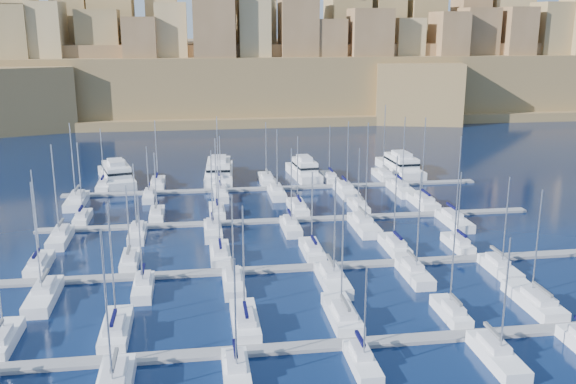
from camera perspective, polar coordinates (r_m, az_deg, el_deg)
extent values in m
plane|color=#021031|center=(99.76, 1.28, -4.29)|extent=(600.00, 600.00, 0.00)
cube|color=slate|center=(69.08, 6.10, -13.23)|extent=(84.00, 2.00, 0.40)
cube|color=slate|center=(88.60, 2.58, -6.66)|extent=(84.00, 2.00, 0.40)
cube|color=slate|center=(109.08, 0.40, -2.50)|extent=(84.00, 2.00, 0.40)
cube|color=slate|center=(130.05, -1.07, 0.34)|extent=(84.00, 2.00, 0.40)
cube|color=white|center=(74.59, -23.96, -12.02)|extent=(2.53, 8.42, 1.62)
cube|color=silver|center=(73.37, -24.23, -11.50)|extent=(1.77, 3.79, 0.70)
cube|color=white|center=(72.81, -15.01, -11.84)|extent=(2.89, 9.62, 1.68)
cube|color=silver|center=(71.43, -15.16, -11.33)|extent=(2.02, 4.33, 0.70)
cylinder|color=#9EA0A8|center=(70.30, -15.37, -6.20)|extent=(0.18, 0.18, 13.26)
cube|color=black|center=(70.55, -15.26, -10.73)|extent=(0.35, 3.85, 0.35)
cube|color=white|center=(72.33, -3.85, -11.52)|extent=(2.85, 9.52, 1.68)
cube|color=silver|center=(70.96, -3.80, -11.00)|extent=(2.00, 4.28, 0.70)
cylinder|color=#9EA0A8|center=(69.95, -3.98, -6.14)|extent=(0.18, 0.18, 12.46)
cube|color=black|center=(70.08, -3.78, -10.39)|extent=(0.35, 3.81, 0.35)
cube|color=white|center=(73.97, 4.82, -10.91)|extent=(2.93, 9.75, 1.69)
cube|color=silver|center=(72.60, 5.02, -10.39)|extent=(2.05, 4.39, 0.70)
cylinder|color=#9EA0A8|center=(71.62, 4.85, -5.59)|extent=(0.18, 0.18, 12.59)
cube|color=#595B60|center=(71.73, 5.12, -9.79)|extent=(0.35, 3.90, 0.35)
cube|color=white|center=(76.70, 14.26, -10.42)|extent=(2.28, 7.61, 1.58)
cube|color=silver|center=(75.59, 14.53, -9.87)|extent=(1.60, 3.43, 0.70)
cylinder|color=#9EA0A8|center=(74.52, 14.46, -5.70)|extent=(0.18, 0.18, 11.58)
cube|color=#595B60|center=(74.85, 14.70, -9.25)|extent=(0.35, 3.04, 0.35)
cube|color=white|center=(82.41, 20.98, -9.10)|extent=(3.13, 10.45, 1.72)
cube|color=silver|center=(81.12, 21.42, -8.60)|extent=(2.19, 4.70, 0.70)
cylinder|color=#9EA0A8|center=(80.31, 21.27, -4.22)|extent=(0.18, 0.18, 12.76)
cube|color=#595B60|center=(80.31, 21.67, -8.05)|extent=(0.35, 4.18, 0.35)
cube|color=silver|center=(62.48, -15.18, -15.28)|extent=(2.18, 4.68, 0.70)
cylinder|color=#9EA0A8|center=(57.96, -15.81, -10.06)|extent=(0.18, 0.18, 14.63)
cube|color=#595B60|center=(62.43, -15.19, -14.21)|extent=(0.35, 4.16, 0.35)
cube|color=white|center=(62.67, -4.60, -16.00)|extent=(2.49, 8.30, 1.62)
cube|color=silver|center=(62.81, -4.67, -14.71)|extent=(1.74, 3.74, 0.70)
cylinder|color=#9EA0A8|center=(59.31, -4.70, -10.93)|extent=(0.18, 0.18, 11.07)
cube|color=black|center=(62.67, -4.72, -13.69)|extent=(0.35, 3.32, 0.35)
cube|color=white|center=(64.76, 6.63, -14.99)|extent=(2.27, 7.55, 1.58)
cube|color=silver|center=(64.84, 6.49, -13.79)|extent=(1.59, 3.40, 0.70)
cylinder|color=#9EA0A8|center=(61.89, 6.88, -10.73)|extent=(0.18, 0.18, 9.43)
cube|color=black|center=(64.67, 6.43, -12.82)|extent=(0.35, 3.02, 0.35)
cube|color=white|center=(68.58, 18.10, -13.84)|extent=(2.72, 9.06, 1.65)
cube|color=silver|center=(68.76, 17.85, -12.63)|extent=(1.90, 4.08, 0.70)
cylinder|color=#9EA0A8|center=(65.35, 18.75, -8.80)|extent=(0.18, 0.18, 11.83)
cube|color=#595B60|center=(68.65, 17.75, -11.69)|extent=(0.35, 3.63, 0.35)
cube|color=white|center=(94.48, -21.19, -6.10)|extent=(2.55, 8.50, 1.62)
cube|color=silver|center=(93.31, -21.37, -5.62)|extent=(1.78, 3.82, 0.70)
cylinder|color=#9EA0A8|center=(92.73, -21.54, -1.92)|extent=(0.18, 0.18, 12.50)
cube|color=black|center=(92.58, -21.48, -5.09)|extent=(0.35, 3.40, 0.35)
cube|color=white|center=(92.16, -13.84, -6.04)|extent=(2.35, 7.85, 1.59)
cube|color=silver|center=(91.03, -13.92, -5.53)|extent=(1.65, 3.53, 0.70)
cylinder|color=#9EA0A8|center=(90.67, -14.04, -2.50)|extent=(0.18, 0.18, 10.06)
cube|color=#595B60|center=(90.31, -13.99, -4.99)|extent=(0.35, 3.14, 0.35)
cube|color=white|center=(92.38, -6.05, -5.60)|extent=(2.79, 9.30, 1.67)
cube|color=silver|center=(91.10, -6.05, -5.10)|extent=(1.95, 4.19, 0.70)
cylinder|color=#9EA0A8|center=(90.67, -6.18, -1.41)|extent=(0.18, 0.18, 12.13)
cube|color=black|center=(90.31, -6.05, -4.58)|extent=(0.35, 3.72, 0.35)
cube|color=white|center=(93.44, 2.15, -5.30)|extent=(2.59, 8.64, 1.63)
cube|color=silver|center=(92.24, 2.26, -4.80)|extent=(1.81, 3.89, 0.70)
cylinder|color=#9EA0A8|center=(91.88, 2.14, -1.52)|extent=(0.18, 0.18, 10.94)
cube|color=black|center=(91.50, 2.32, -4.27)|extent=(0.35, 3.45, 0.35)
cube|color=white|center=(96.51, 9.43, -4.82)|extent=(2.69, 8.97, 1.65)
cube|color=silver|center=(95.33, 9.62, -4.34)|extent=(1.88, 4.04, 0.70)
cylinder|color=#9EA0A8|center=(94.78, 9.53, -0.61)|extent=(0.18, 0.18, 12.81)
cube|color=black|center=(94.59, 9.73, -3.82)|extent=(0.35, 3.59, 0.35)
cube|color=white|center=(99.36, 14.84, -4.57)|extent=(2.39, 7.96, 1.60)
cube|color=silver|center=(98.31, 15.06, -4.08)|extent=(1.67, 3.58, 0.70)
cylinder|color=#9EA0A8|center=(97.97, 14.97, -1.22)|extent=(0.18, 0.18, 10.24)
cube|color=black|center=(97.64, 15.19, -3.57)|extent=(0.35, 3.18, 0.35)
cube|color=white|center=(83.61, -20.90, -8.76)|extent=(3.02, 10.05, 1.70)
cube|color=silver|center=(84.06, -20.83, -7.74)|extent=(2.11, 4.52, 0.70)
cylinder|color=#9EA0A8|center=(80.53, -21.47, -3.88)|extent=(0.18, 0.18, 13.61)
cube|color=#595B60|center=(84.14, -20.83, -6.94)|extent=(0.35, 4.02, 0.35)
cube|color=white|center=(82.73, -12.73, -8.40)|extent=(2.40, 8.00, 1.60)
cube|color=silver|center=(83.04, -12.74, -7.46)|extent=(1.68, 3.60, 0.70)
cylinder|color=#9EA0A8|center=(80.05, -13.02, -4.19)|extent=(0.18, 0.18, 11.51)
cube|color=black|center=(83.02, -12.76, -6.68)|extent=(0.35, 3.20, 0.35)
cube|color=white|center=(82.31, -4.87, -8.19)|extent=(2.54, 8.48, 1.62)
cube|color=silver|center=(82.65, -4.92, -7.22)|extent=(1.78, 3.82, 0.70)
cylinder|color=#9EA0A8|center=(79.67, -4.95, -4.14)|extent=(0.18, 0.18, 10.96)
cube|color=#595B60|center=(82.66, -4.96, -6.44)|extent=(0.35, 3.39, 0.35)
cube|color=white|center=(83.09, 4.00, -7.91)|extent=(3.07, 10.23, 1.71)
cube|color=silver|center=(83.57, 3.87, -6.88)|extent=(2.15, 4.61, 0.70)
cylinder|color=#9EA0A8|center=(80.09, 4.17, -3.20)|extent=(0.18, 0.18, 12.96)
cube|color=#595B60|center=(83.65, 3.81, -6.09)|extent=(0.35, 4.09, 0.35)
cube|color=white|center=(86.64, 11.19, -7.22)|extent=(2.67, 8.90, 1.64)
cube|color=silver|center=(86.99, 11.03, -6.29)|extent=(1.87, 4.00, 0.70)
cylinder|color=#9EA0A8|center=(83.79, 11.54, -2.63)|extent=(0.18, 0.18, 13.16)
cube|color=#595B60|center=(87.02, 10.97, -5.54)|extent=(0.35, 3.56, 0.35)
cube|color=white|center=(91.29, 18.32, -6.56)|extent=(2.61, 8.69, 1.63)
cube|color=silver|center=(91.62, 18.14, -5.69)|extent=(1.82, 3.91, 0.70)
cylinder|color=#9EA0A8|center=(88.76, 18.80, -2.53)|extent=(0.18, 0.18, 12.06)
cube|color=#595B60|center=(91.63, 18.08, -4.98)|extent=(0.35, 3.47, 0.35)
cube|color=white|center=(114.13, -17.77, -2.28)|extent=(2.31, 7.70, 1.59)
cube|color=silver|center=(113.08, -17.88, -1.84)|extent=(1.62, 3.47, 0.70)
cylinder|color=#9EA0A8|center=(112.76, -18.02, 1.14)|extent=(0.18, 0.18, 12.24)
cube|color=black|center=(112.44, -17.95, -1.38)|extent=(0.35, 3.08, 0.35)
cube|color=white|center=(112.80, -11.56, -2.06)|extent=(2.38, 7.95, 1.60)
cube|color=silver|center=(111.72, -11.61, -1.61)|extent=(1.67, 3.58, 0.70)
cylinder|color=#9EA0A8|center=(111.66, -11.71, 0.90)|extent=(0.18, 0.18, 10.19)
cube|color=#595B60|center=(111.05, -11.65, -1.15)|extent=(0.35, 3.18, 0.35)
cube|color=white|center=(113.00, -6.33, -1.81)|extent=(2.61, 8.71, 1.64)
cube|color=silver|center=(111.83, -6.33, -1.36)|extent=(1.83, 3.92, 0.70)
cylinder|color=#9EA0A8|center=(111.66, -6.44, 1.68)|extent=(0.18, 0.18, 12.25)
cube|color=black|center=(111.13, -6.33, -0.90)|extent=(0.35, 3.49, 0.35)
cube|color=white|center=(114.64, 0.88, -1.47)|extent=(2.81, 9.37, 1.67)
cube|color=silver|center=(113.42, 0.95, -1.02)|extent=(1.97, 4.22, 0.70)
cylinder|color=#9EA0A8|center=(113.36, 0.85, 1.95)|extent=(0.18, 0.18, 12.13)
cube|color=black|center=(112.69, 0.99, -0.57)|extent=(0.35, 3.75, 0.35)
cube|color=white|center=(116.22, 6.28, -1.34)|extent=(2.41, 8.03, 1.60)
cube|color=silver|center=(115.16, 6.40, -0.90)|extent=(1.69, 3.62, 0.70)
cylinder|color=#9EA0A8|center=(115.15, 6.31, 1.47)|extent=(0.18, 0.18, 9.93)
cube|color=#595B60|center=(114.51, 6.46, -0.45)|extent=(0.35, 3.21, 0.35)
cube|color=white|center=(121.06, 11.84, -0.89)|extent=(3.19, 10.63, 1.73)
cube|color=silver|center=(119.78, 12.04, -0.46)|extent=(2.23, 4.78, 0.70)
cylinder|color=#9EA0A8|center=(119.64, 11.96, 2.99)|extent=(0.18, 0.18, 14.79)
cube|color=black|center=(119.04, 12.16, -0.04)|extent=(0.35, 4.25, 0.35)
cube|color=white|center=(104.59, -19.58, -3.95)|extent=(2.78, 9.27, 1.66)
cube|color=silver|center=(105.10, -19.54, -3.18)|extent=(1.95, 4.17, 0.70)
cylinder|color=#9EA0A8|center=(102.04, -20.00, 0.13)|extent=(0.18, 0.18, 13.96)
cube|color=#595B60|center=(105.24, -19.54, -2.56)|extent=(0.35, 3.71, 0.35)
cube|color=white|center=(103.26, -13.23, -3.72)|extent=(2.55, 8.49, 1.62)
cube|color=silver|center=(103.72, -13.23, -2.96)|extent=(1.78, 3.82, 0.70)
cylinder|color=#9EA0A8|center=(101.12, -13.45, -0.49)|extent=(0.18, 0.18, 10.65)
cube|color=#595B60|center=(103.81, -13.25, -2.34)|extent=(0.35, 3.40, 0.35)
cube|color=white|center=(102.51, -6.68, -3.55)|extent=(2.76, 9.20, 1.66)
cube|color=silver|center=(103.02, -6.71, -2.76)|extent=(1.93, 4.14, 0.70)
cylinder|color=#9EA0A8|center=(100.10, -6.79, 0.19)|extent=(0.18, 0.18, 12.39)
cube|color=black|center=(103.16, -6.74, -2.13)|extent=(0.35, 3.68, 0.35)
cube|color=white|center=(103.85, 0.26, -3.21)|extent=(2.57, 8.57, 1.63)
cube|color=silver|center=(104.30, 0.19, -2.46)|extent=(1.80, 3.86, 0.70)
cylinder|color=#9EA0A8|center=(101.50, 0.30, 0.48)|extent=(0.18, 0.18, 12.37)
cube|color=black|center=(104.41, 0.16, -1.84)|extent=(0.35, 3.43, 0.35)
cube|color=white|center=(105.23, 6.79, -3.04)|extent=(3.20, 10.65, 1.73)
cube|color=silver|center=(105.85, 6.66, -2.24)|extent=(2.24, 4.79, 0.70)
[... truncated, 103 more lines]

